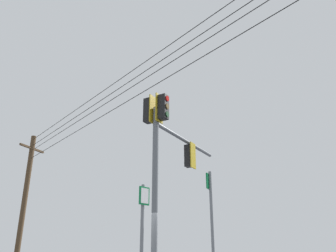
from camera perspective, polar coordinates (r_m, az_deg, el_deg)
signal_mast_assembly at (r=12.32m, az=-0.24°, el=-4.34°), size 2.09×4.73×6.61m
utility_pole_wooden at (r=23.09m, az=-22.60°, el=-11.33°), size 0.54×2.01×8.51m
route_sign_primary at (r=8.22m, az=7.24°, el=-16.21°), size 0.12×0.30×3.12m
route_sign_secondary at (r=7.13m, az=-4.30°, el=-18.06°), size 0.17×0.25×2.60m
overhead_wire_span at (r=12.11m, az=1.95°, el=11.93°), size 22.06×18.10×1.42m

